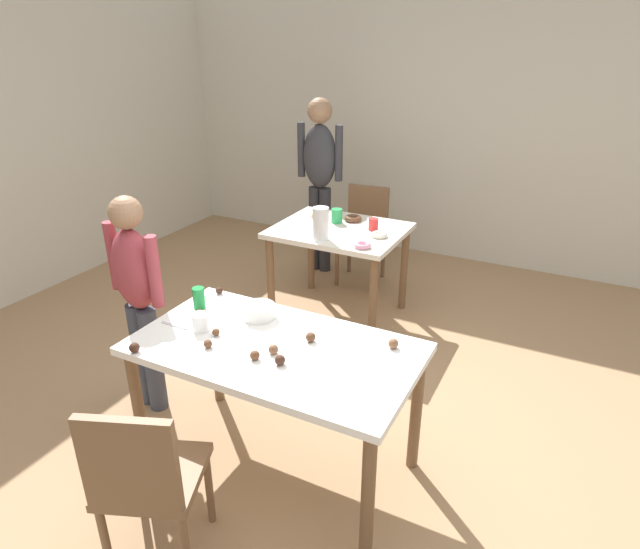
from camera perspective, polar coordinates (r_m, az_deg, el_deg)
ground_plane at (r=3.25m, az=-0.18°, el=-17.17°), size 6.40×6.40×0.00m
wall_back at (r=5.55m, az=15.64°, el=14.46°), size 6.40×0.10×2.60m
dining_table_near at (r=2.73m, az=-4.70°, el=-9.07°), size 1.40×0.77×0.75m
dining_table_far at (r=4.29m, az=2.03°, el=3.47°), size 0.99×0.80×0.75m
chair_near_table at (r=2.46m, az=-17.84°, el=-19.54°), size 0.52×0.52×0.87m
chair_far_table at (r=5.03m, az=4.65°, el=4.83°), size 0.43×0.43×0.87m
person_girl_near at (r=3.29m, az=-18.61°, el=-1.53°), size 0.46×0.26×1.35m
person_adult_far at (r=5.08m, az=-0.02°, el=10.86°), size 0.45×0.22×1.63m
mixing_bowl at (r=2.92m, az=-6.41°, el=-3.85°), size 0.17×0.17×0.07m
soda_can at (r=3.06m, az=-12.57°, el=-2.42°), size 0.07×0.07×0.12m
fork_near at (r=2.93m, az=-14.97°, el=-5.19°), size 0.17×0.02×0.01m
cup_near_0 at (r=2.84m, az=-12.41°, el=-4.90°), size 0.09×0.09×0.09m
cake_ball_0 at (r=2.99m, az=-12.43°, el=-3.95°), size 0.04×0.04×0.04m
cake_ball_1 at (r=2.52m, az=-4.25°, el=-8.92°), size 0.05×0.05×0.05m
cake_ball_2 at (r=2.70m, az=-11.67°, el=-7.14°), size 0.04×0.04×0.04m
cake_ball_3 at (r=2.79m, az=-10.86°, el=-5.95°), size 0.04×0.04×0.04m
cake_ball_4 at (r=2.66m, az=7.69°, el=-7.17°), size 0.05×0.05×0.05m
cake_ball_5 at (r=2.57m, az=-6.85°, el=-8.40°), size 0.05×0.05×0.05m
cake_ball_6 at (r=3.22m, az=-10.52°, el=-1.67°), size 0.04×0.04×0.04m
cake_ball_7 at (r=2.75m, az=-18.88°, el=-7.26°), size 0.05×0.05×0.05m
cake_ball_8 at (r=2.69m, az=-0.99°, el=-6.57°), size 0.05×0.05×0.05m
cake_ball_9 at (r=2.60m, az=-4.91°, el=-7.82°), size 0.05×0.05×0.05m
pitcher_far at (r=3.96m, az=0.08°, el=5.34°), size 0.12×0.12×0.24m
cup_far_0 at (r=4.36m, az=1.77°, el=6.17°), size 0.09×0.09×0.11m
cup_far_1 at (r=4.21m, az=5.62°, el=5.25°), size 0.07×0.07×0.09m
donut_far_0 at (r=4.08m, az=6.25°, el=4.18°), size 0.12×0.12×0.04m
donut_far_1 at (r=3.86m, az=4.48°, el=3.08°), size 0.12×0.12×0.04m
donut_far_2 at (r=4.48m, az=-0.26°, el=6.15°), size 0.11×0.11×0.03m
donut_far_3 at (r=4.42m, az=3.48°, el=5.89°), size 0.14×0.14×0.04m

